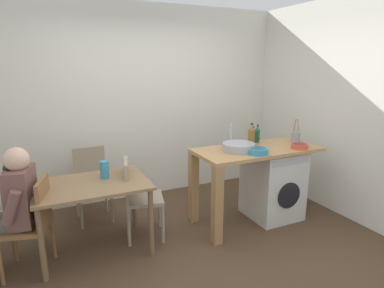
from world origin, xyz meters
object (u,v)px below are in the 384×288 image
Objects in this scene: dining_table at (92,192)px; utensil_crock at (296,137)px; chair_person_seat at (34,220)px; mixing_bowl at (258,151)px; vase at (104,170)px; chair_opposite at (137,195)px; bottle_tall_green at (251,136)px; chair_spare_by_wall at (92,179)px; washing_machine at (273,184)px; bottle_clear_small at (257,134)px; bottle_squat_brown at (253,136)px; seated_person at (12,205)px; colander at (300,146)px.

dining_table is 2.56m from utensil_crock.
chair_person_seat reaches higher than dining_table.
vase is at bearing 165.00° from mixing_bowl.
bottle_tall_green is (1.39, -0.13, 0.55)m from chair_opposite.
dining_table is 0.79m from chair_spare_by_wall.
chair_opposite is 0.80m from chair_spare_by_wall.
vase is (-2.38, 0.18, -0.16)m from utensil_crock.
bottle_tall_green reaches higher than chair_person_seat.
washing_machine is 2.07m from vase.
chair_spare_by_wall is 4.00× the size of bottle_clear_small.
washing_machine is 0.67m from utensil_crock.
bottle_tall_green is (2.41, 0.06, 0.55)m from chair_person_seat.
washing_machine reaches higher than dining_table.
mixing_bowl is at bearing -15.00° from vase.
chair_opposite is 2.12m from utensil_crock.
vase is at bearing 179.00° from bottle_squat_brown.
utensil_crock is at bearing -4.36° from vase.
chair_opposite is 1.69m from bottle_clear_small.
seated_person reaches higher than chair_spare_by_wall.
utensil_crock reaches higher than bottle_tall_green.
chair_spare_by_wall is 4.94× the size of vase.
vase is (-2.01, 0.23, 0.40)m from washing_machine.
bottle_tall_green reaches higher than bottle_squat_brown.
chair_spare_by_wall is at bearing 153.43° from colander.
seated_person is at bearing 174.14° from mixing_bowl.
mixing_bowl is at bearing -153.89° from washing_machine.
colander is 1.10× the size of vase.
dining_table is at bearing -67.90° from chair_opposite.
vase is at bearing 174.71° from bottle_tall_green.
mixing_bowl is (1.66, -1.11, 0.45)m from chair_spare_by_wall.
bottle_clear_small is at bearing 161.77° from chair_spare_by_wall.
bottle_tall_green is 0.31m from mixing_bowl.
seated_person is at bearing 174.89° from colander.
dining_table is 0.58m from chair_person_seat.
utensil_crock is at bearing 99.83° from chair_opposite.
bottle_clear_small is (-0.08, 0.26, 0.59)m from washing_machine.
chair_spare_by_wall is at bearing 94.27° from vase.
seated_person reaches higher than washing_machine.
seated_person is 6.00× the size of colander.
bottle_tall_green reaches higher than bottle_clear_small.
bottle_tall_green reaches higher than dining_table.
chair_opposite is 3.00× the size of utensil_crock.
washing_machine is 2.87× the size of utensil_crock.
chair_person_seat is 2.59m from bottle_squat_brown.
vase reaches higher than washing_machine.
chair_person_seat is 2.47m from bottle_tall_green.
washing_machine is 0.59m from colander.
bottle_clear_small is at bearing -71.45° from seated_person.
dining_table is 0.71m from seated_person.
bottle_squat_brown and bottle_clear_small have the same top height.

